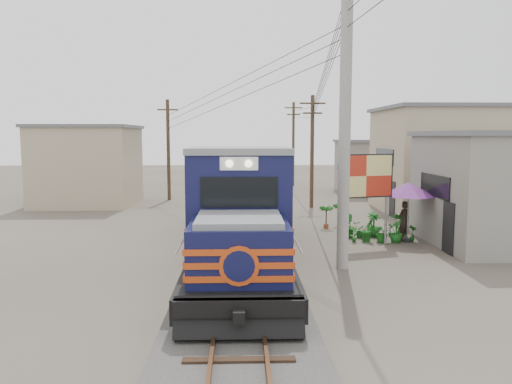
{
  "coord_description": "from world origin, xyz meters",
  "views": [
    {
      "loc": [
        0.04,
        -17.04,
        4.51
      ],
      "look_at": [
        0.67,
        3.36,
        2.2
      ],
      "focal_mm": 35.0,
      "sensor_mm": 36.0,
      "label": 1
    }
  ],
  "objects_px": {
    "billboard": "(366,178)",
    "vendor": "(404,221)",
    "locomotive": "(240,211)",
    "market_umbrella": "(409,190)"
  },
  "relations": [
    {
      "from": "locomotive",
      "to": "billboard",
      "type": "height_order",
      "value": "locomotive"
    },
    {
      "from": "billboard",
      "to": "locomotive",
      "type": "bearing_deg",
      "value": -177.94
    },
    {
      "from": "locomotive",
      "to": "vendor",
      "type": "distance_m",
      "value": 7.63
    },
    {
      "from": "locomotive",
      "to": "vendor",
      "type": "xyz_separation_m",
      "value": [
        7.07,
        2.74,
        -0.9
      ]
    },
    {
      "from": "billboard",
      "to": "vendor",
      "type": "relative_size",
      "value": 2.21
    },
    {
      "from": "market_umbrella",
      "to": "billboard",
      "type": "bearing_deg",
      "value": -158.15
    },
    {
      "from": "locomotive",
      "to": "billboard",
      "type": "bearing_deg",
      "value": 18.36
    },
    {
      "from": "billboard",
      "to": "vendor",
      "type": "distance_m",
      "value": 2.95
    },
    {
      "from": "locomotive",
      "to": "market_umbrella",
      "type": "relative_size",
      "value": 6.38
    },
    {
      "from": "billboard",
      "to": "vendor",
      "type": "bearing_deg",
      "value": 11.76
    }
  ]
}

